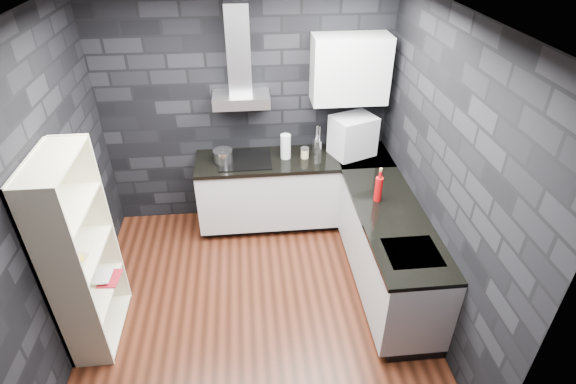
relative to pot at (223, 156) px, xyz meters
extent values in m
plane|color=#492013|center=(0.28, -1.27, -0.97)|extent=(3.20, 3.20, 0.00)
plane|color=silver|center=(0.28, -1.27, 1.73)|extent=(3.20, 3.20, 0.00)
cube|color=black|center=(0.28, 0.35, 0.38)|extent=(3.20, 0.05, 2.70)
cube|color=black|center=(0.28, -2.90, 0.38)|extent=(3.20, 0.05, 2.70)
cube|color=black|center=(-1.34, -1.27, 0.38)|extent=(0.05, 3.20, 2.70)
cube|color=black|center=(1.91, -1.27, 0.38)|extent=(0.05, 3.20, 2.70)
cube|color=black|center=(0.78, 0.07, -0.92)|extent=(2.18, 0.50, 0.10)
cube|color=black|center=(1.62, -1.17, -0.92)|extent=(0.50, 1.78, 0.10)
cube|color=silver|center=(0.78, 0.03, -0.49)|extent=(2.20, 0.60, 0.76)
cube|color=silver|center=(1.58, -1.17, -0.49)|extent=(0.60, 1.80, 0.76)
cube|color=black|center=(0.78, 0.02, -0.09)|extent=(2.20, 0.62, 0.04)
cube|color=black|center=(1.57, -1.17, -0.09)|extent=(0.62, 1.80, 0.04)
cube|color=black|center=(1.58, 0.03, -0.09)|extent=(0.62, 0.62, 0.04)
cube|color=silver|center=(0.23, 0.16, 0.59)|extent=(0.60, 0.34, 0.12)
cube|color=silver|center=(0.23, 0.23, 1.10)|extent=(0.24, 0.20, 0.90)
cube|color=silver|center=(1.38, 0.15, 0.88)|extent=(0.80, 0.35, 0.70)
cube|color=black|center=(0.23, 0.03, -0.07)|extent=(0.58, 0.50, 0.01)
cube|color=silver|center=(1.58, -1.67, -0.08)|extent=(0.44, 0.40, 0.01)
cylinder|color=silver|center=(0.00, 0.00, 0.00)|extent=(0.21, 0.21, 0.12)
cylinder|color=silver|center=(0.69, 0.04, 0.07)|extent=(0.13, 0.13, 0.28)
cylinder|color=#C2AD89|center=(0.91, 0.01, -0.02)|extent=(0.10, 0.10, 0.11)
cylinder|color=silver|center=(1.07, 0.15, 0.00)|extent=(0.14, 0.14, 0.14)
cube|color=silver|center=(1.45, 0.06, 0.15)|extent=(0.55, 0.50, 0.45)
cylinder|color=#A1090C|center=(1.49, -0.90, 0.05)|extent=(0.07, 0.07, 0.25)
cube|color=beige|center=(-1.14, -1.44, -0.07)|extent=(0.55, 0.86, 1.80)
imported|color=white|center=(-1.14, -1.56, -0.04)|extent=(0.25, 0.25, 0.05)
imported|color=maroon|center=(-1.12, -1.27, -0.40)|extent=(0.18, 0.04, 0.24)
imported|color=#B2B2B2|center=(-1.16, -1.27, -0.38)|extent=(0.15, 0.02, 0.20)
camera|label=1|loc=(0.28, -4.39, 2.37)|focal=28.00mm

